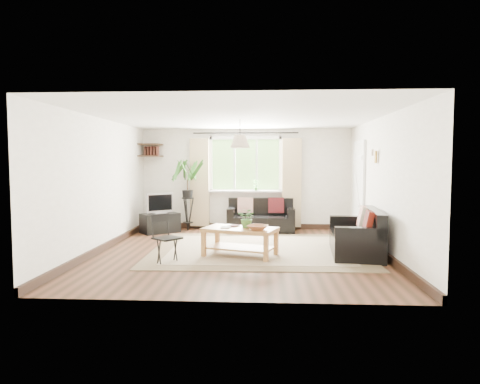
# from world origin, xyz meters

# --- Properties ---
(floor) EXTENTS (5.50, 5.50, 0.00)m
(floor) POSITION_xyz_m (0.00, 0.00, 0.00)
(floor) COLOR black
(floor) RESTS_ON ground
(ceiling) EXTENTS (5.50, 5.50, 0.00)m
(ceiling) POSITION_xyz_m (0.00, 0.00, 2.40)
(ceiling) COLOR white
(ceiling) RESTS_ON floor
(wall_back) EXTENTS (5.00, 0.02, 2.40)m
(wall_back) POSITION_xyz_m (0.00, 2.75, 1.20)
(wall_back) COLOR silver
(wall_back) RESTS_ON floor
(wall_front) EXTENTS (5.00, 0.02, 2.40)m
(wall_front) POSITION_xyz_m (0.00, -2.75, 1.20)
(wall_front) COLOR silver
(wall_front) RESTS_ON floor
(wall_left) EXTENTS (0.02, 5.50, 2.40)m
(wall_left) POSITION_xyz_m (-2.50, 0.00, 1.20)
(wall_left) COLOR silver
(wall_left) RESTS_ON floor
(wall_right) EXTENTS (0.02, 5.50, 2.40)m
(wall_right) POSITION_xyz_m (2.50, 0.00, 1.20)
(wall_right) COLOR silver
(wall_right) RESTS_ON floor
(rug) EXTENTS (3.88, 3.35, 0.02)m
(rug) POSITION_xyz_m (0.34, 0.23, 0.01)
(rug) COLOR beige
(rug) RESTS_ON floor
(window) EXTENTS (2.50, 0.16, 2.16)m
(window) POSITION_xyz_m (0.00, 2.71, 1.55)
(window) COLOR white
(window) RESTS_ON wall_back
(door) EXTENTS (0.06, 0.96, 2.06)m
(door) POSITION_xyz_m (2.47, 1.70, 1.00)
(door) COLOR silver
(door) RESTS_ON wall_right
(corner_shelf) EXTENTS (0.50, 0.50, 0.34)m
(corner_shelf) POSITION_xyz_m (-2.25, 2.50, 1.89)
(corner_shelf) COLOR black
(corner_shelf) RESTS_ON wall_back
(pendant_lamp) EXTENTS (0.36, 0.36, 0.54)m
(pendant_lamp) POSITION_xyz_m (0.00, 0.40, 2.05)
(pendant_lamp) COLOR beige
(pendant_lamp) RESTS_ON ceiling
(wall_sconce) EXTENTS (0.12, 0.12, 0.28)m
(wall_sconce) POSITION_xyz_m (2.43, 0.30, 1.74)
(wall_sconce) COLOR beige
(wall_sconce) RESTS_ON wall_right
(sofa_back) EXTENTS (1.54, 0.79, 0.72)m
(sofa_back) POSITION_xyz_m (0.37, 2.31, 0.36)
(sofa_back) COLOR black
(sofa_back) RESTS_ON floor
(sofa_right) EXTENTS (1.67, 0.95, 0.75)m
(sofa_right) POSITION_xyz_m (2.04, -0.09, 0.38)
(sofa_right) COLOR black
(sofa_right) RESTS_ON floor
(coffee_table) EXTENTS (1.35, 1.00, 0.49)m
(coffee_table) POSITION_xyz_m (0.05, -0.37, 0.25)
(coffee_table) COLOR olive
(coffee_table) RESTS_ON floor
(table_plant) EXTENTS (0.39, 0.37, 0.33)m
(table_plant) POSITION_xyz_m (0.17, -0.35, 0.66)
(table_plant) COLOR #3C702C
(table_plant) RESTS_ON coffee_table
(bowl) EXTENTS (0.43, 0.43, 0.08)m
(bowl) POSITION_xyz_m (0.35, -0.58, 0.53)
(bowl) COLOR #935633
(bowl) RESTS_ON coffee_table
(book_a) EXTENTS (0.17, 0.22, 0.02)m
(book_a) POSITION_xyz_m (-0.28, -0.37, 0.50)
(book_a) COLOR silver
(book_a) RESTS_ON coffee_table
(book_b) EXTENTS (0.23, 0.25, 0.02)m
(book_b) POSITION_xyz_m (-0.14, -0.17, 0.50)
(book_b) COLOR #552822
(book_b) RESTS_ON coffee_table
(tv_stand) EXTENTS (0.93, 0.88, 0.44)m
(tv_stand) POSITION_xyz_m (-1.92, 1.99, 0.22)
(tv_stand) COLOR black
(tv_stand) RESTS_ON floor
(tv) EXTENTS (0.63, 0.56, 0.49)m
(tv) POSITION_xyz_m (-1.92, 1.99, 0.69)
(tv) COLOR #A5A5AA
(tv) RESTS_ON tv_stand
(palm_stand) EXTENTS (0.68, 0.68, 1.68)m
(palm_stand) POSITION_xyz_m (-1.35, 2.36, 0.84)
(palm_stand) COLOR black
(palm_stand) RESTS_ON floor
(folding_chair) EXTENTS (0.56, 0.56, 0.77)m
(folding_chair) POSITION_xyz_m (-1.08, -0.91, 0.39)
(folding_chair) COLOR black
(folding_chair) RESTS_ON floor
(sill_plant) EXTENTS (0.14, 0.10, 0.27)m
(sill_plant) POSITION_xyz_m (0.25, 2.63, 1.06)
(sill_plant) COLOR #2D6023
(sill_plant) RESTS_ON window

